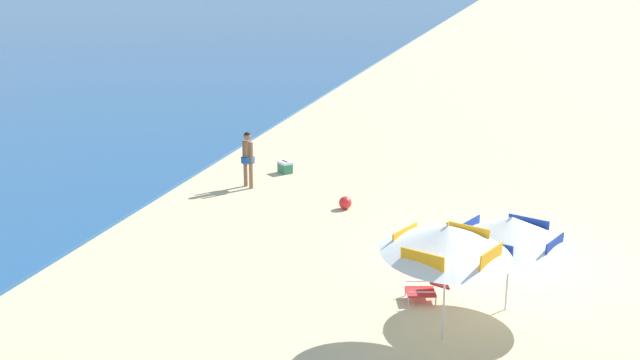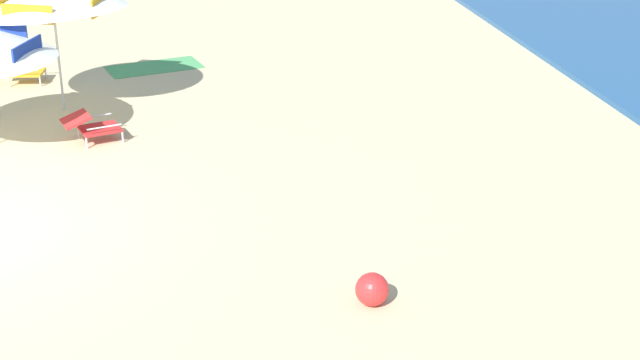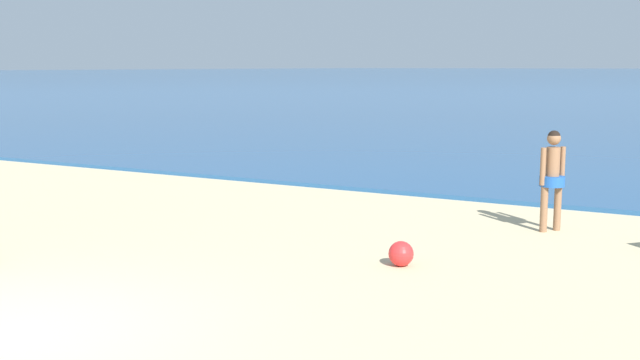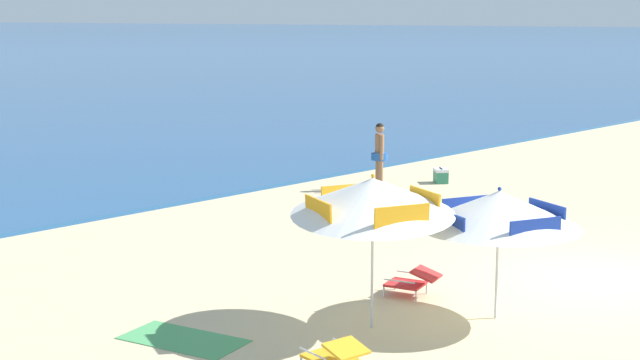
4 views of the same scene
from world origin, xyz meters
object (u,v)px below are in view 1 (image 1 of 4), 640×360
lounge_chair_beside_umbrella (427,288)px  beach_ball (345,203)px  beach_umbrella_striped_main (447,240)px  cooler_box (285,167)px  beach_umbrella_striped_second (511,230)px  person_standing_near_shore (248,156)px

lounge_chair_beside_umbrella → beach_ball: size_ratio=2.61×
beach_umbrella_striped_main → cooler_box: 12.70m
beach_ball → lounge_chair_beside_umbrella: bearing=-151.6°
beach_umbrella_striped_main → lounge_chair_beside_umbrella: size_ratio=3.53×
beach_umbrella_striped_main → lounge_chair_beside_umbrella: 2.45m
lounge_chair_beside_umbrella → cooler_box: lounge_chair_beside_umbrella is taller
beach_umbrella_striped_main → beach_ball: beach_umbrella_striped_main is taller
beach_umbrella_striped_second → beach_umbrella_striped_main: bearing=145.9°
lounge_chair_beside_umbrella → cooler_box: bearing=33.4°
beach_umbrella_striped_second → beach_ball: beach_umbrella_striped_second is taller
beach_umbrella_striped_second → beach_ball: bearing=39.5°
beach_umbrella_striped_main → beach_umbrella_striped_second: bearing=-34.1°
beach_ball → person_standing_near_shore: bearing=68.1°
beach_umbrella_striped_main → person_standing_near_shore: size_ratio=1.91×
beach_umbrella_striped_main → cooler_box: beach_umbrella_striped_main is taller
beach_umbrella_striped_main → lounge_chair_beside_umbrella: beach_umbrella_striped_main is taller
person_standing_near_shore → beach_ball: 3.88m
cooler_box → beach_ball: (-3.40, -2.91, -0.02)m
lounge_chair_beside_umbrella → person_standing_near_shore: person_standing_near_shore is taller
beach_umbrella_striped_second → cooler_box: 11.97m
lounge_chair_beside_umbrella → beach_umbrella_striped_main: bearing=-163.0°
person_standing_near_shore → cooler_box: 2.24m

